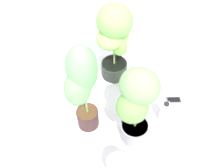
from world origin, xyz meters
TOP-DOWN VIEW (x-y plane):
  - ground_plane at (0.00, 0.00)m, footprint 8.00×8.00m
  - potted_plant_back_right at (0.35, 0.35)m, footprint 0.42×0.39m
  - potted_plant_front_left at (-0.32, -0.05)m, footprint 0.41×0.36m
  - potted_plant_back_left at (-0.33, 0.37)m, footprint 0.38×0.33m
  - cell_phone at (0.22, -0.32)m, footprint 0.12×0.16m
  - floor_fan at (-0.69, -0.05)m, footprint 0.24×0.24m
  - nutrient_bottle at (-0.06, -0.26)m, footprint 0.08×0.08m

SIDE VIEW (x-z plane):
  - ground_plane at x=0.00m, z-range 0.00..0.00m
  - cell_phone at x=0.22m, z-range 0.00..0.01m
  - nutrient_bottle at x=-0.06m, z-range -0.01..0.26m
  - floor_fan at x=-0.69m, z-range 0.05..0.39m
  - potted_plant_front_left at x=-0.32m, z-range 0.09..0.92m
  - potted_plant_back_right at x=0.35m, z-range 0.09..0.94m
  - potted_plant_back_left at x=-0.33m, z-range 0.10..1.04m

